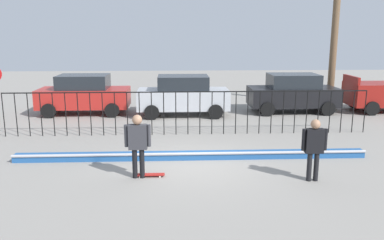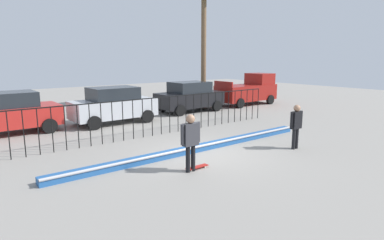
{
  "view_description": "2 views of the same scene",
  "coord_description": "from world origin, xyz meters",
  "px_view_note": "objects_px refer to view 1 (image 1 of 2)",
  "views": [
    {
      "loc": [
        -0.55,
        -11.59,
        3.91
      ],
      "look_at": [
        0.04,
        0.96,
        1.14
      ],
      "focal_mm": 37.43,
      "sensor_mm": 36.0,
      "label": 1
    },
    {
      "loc": [
        -7.4,
        -8.69,
        3.42
      ],
      "look_at": [
        0.29,
        1.09,
        1.05
      ],
      "focal_mm": 30.85,
      "sensor_mm": 36.0,
      "label": 2
    }
  ],
  "objects_px": {
    "skateboarder": "(138,140)",
    "parked_car_black": "(293,93)",
    "camera_operator": "(314,144)",
    "parked_car_red": "(84,94)",
    "skateboard": "(150,175)",
    "parked_car_silver": "(183,95)"
  },
  "relations": [
    {
      "from": "parked_car_silver",
      "to": "skateboard",
      "type": "bearing_deg",
      "value": -101.59
    },
    {
      "from": "skateboarder",
      "to": "camera_operator",
      "type": "xyz_separation_m",
      "value": [
        4.68,
        -0.44,
        -0.04
      ]
    },
    {
      "from": "skateboard",
      "to": "parked_car_silver",
      "type": "distance_m",
      "value": 8.47
    },
    {
      "from": "skateboarder",
      "to": "skateboard",
      "type": "distance_m",
      "value": 1.05
    },
    {
      "from": "parked_car_red",
      "to": "skateboard",
      "type": "bearing_deg",
      "value": -68.78
    },
    {
      "from": "skateboarder",
      "to": "skateboard",
      "type": "relative_size",
      "value": 2.21
    },
    {
      "from": "parked_car_silver",
      "to": "parked_car_red",
      "type": "bearing_deg",
      "value": 169.11
    },
    {
      "from": "skateboarder",
      "to": "parked_car_silver",
      "type": "bearing_deg",
      "value": 84.16
    },
    {
      "from": "parked_car_red",
      "to": "parked_car_black",
      "type": "bearing_deg",
      "value": -1.49
    },
    {
      "from": "skateboarder",
      "to": "parked_car_silver",
      "type": "distance_m",
      "value": 8.53
    },
    {
      "from": "skateboard",
      "to": "parked_car_red",
      "type": "relative_size",
      "value": 0.19
    },
    {
      "from": "camera_operator",
      "to": "parked_car_red",
      "type": "bearing_deg",
      "value": -14.6
    },
    {
      "from": "skateboarder",
      "to": "parked_car_silver",
      "type": "xyz_separation_m",
      "value": [
        1.44,
        8.41,
        -0.09
      ]
    },
    {
      "from": "camera_operator",
      "to": "parked_car_black",
      "type": "height_order",
      "value": "parked_car_black"
    },
    {
      "from": "skateboard",
      "to": "parked_car_silver",
      "type": "xyz_separation_m",
      "value": [
        1.13,
        8.34,
        0.91
      ]
    },
    {
      "from": "camera_operator",
      "to": "parked_car_red",
      "type": "distance_m",
      "value": 12.4
    },
    {
      "from": "skateboard",
      "to": "parked_car_silver",
      "type": "bearing_deg",
      "value": 74.65
    },
    {
      "from": "skateboard",
      "to": "parked_car_red",
      "type": "height_order",
      "value": "parked_car_red"
    },
    {
      "from": "parked_car_red",
      "to": "parked_car_black",
      "type": "distance_m",
      "value": 10.24
    },
    {
      "from": "skateboard",
      "to": "parked_car_black",
      "type": "xyz_separation_m",
      "value": [
        6.57,
        8.86,
        0.91
      ]
    },
    {
      "from": "skateboarder",
      "to": "camera_operator",
      "type": "height_order",
      "value": "skateboarder"
    },
    {
      "from": "skateboarder",
      "to": "parked_car_black",
      "type": "relative_size",
      "value": 0.41
    }
  ]
}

